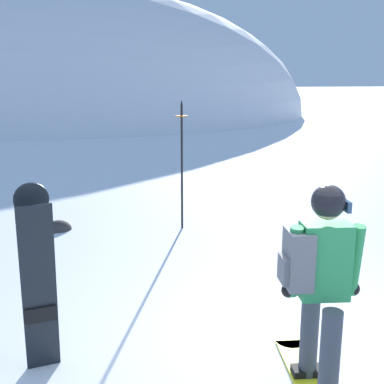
# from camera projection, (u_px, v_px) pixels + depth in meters

# --- Properties ---
(ground_plane) EXTENTS (300.00, 300.00, 0.00)m
(ground_plane) POSITION_uv_depth(u_px,v_px,m) (327.00, 372.00, 4.14)
(ground_plane) COLOR white
(ridge_peak_main) EXTENTS (34.16, 30.75, 17.42)m
(ridge_peak_main) POSITION_uv_depth(u_px,v_px,m) (69.00, 115.00, 34.85)
(ridge_peak_main) COLOR white
(ridge_peak_main) RESTS_ON ground
(snowboarder_main) EXTENTS (0.78, 1.76, 1.71)m
(snowboarder_main) POSITION_uv_depth(u_px,v_px,m) (319.00, 288.00, 3.63)
(snowboarder_main) COLOR yellow
(snowboarder_main) RESTS_ON ground
(spare_snowboard) EXTENTS (0.28, 0.24, 1.65)m
(spare_snowboard) POSITION_uv_depth(u_px,v_px,m) (38.00, 280.00, 3.97)
(spare_snowboard) COLOR black
(spare_snowboard) RESTS_ON ground
(piste_marker_near) EXTENTS (0.20, 0.20, 2.14)m
(piste_marker_near) POSITION_uv_depth(u_px,v_px,m) (182.00, 157.00, 7.89)
(piste_marker_near) COLOR black
(piste_marker_near) RESTS_ON ground
(rock_dark) EXTENTS (0.46, 0.39, 0.32)m
(rock_dark) POSITION_uv_depth(u_px,v_px,m) (58.00, 230.00, 8.06)
(rock_dark) COLOR #383333
(rock_dark) RESTS_ON ground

